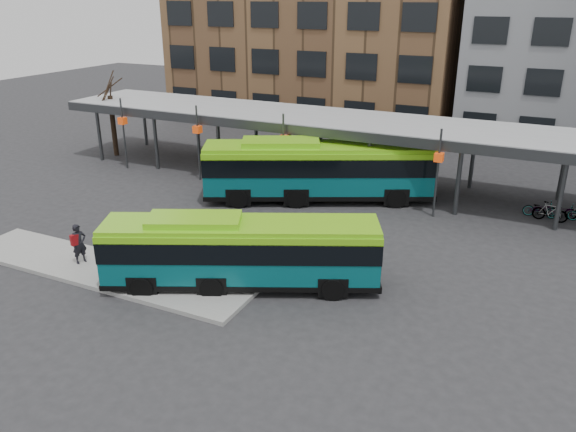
{
  "coord_description": "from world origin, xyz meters",
  "views": [
    {
      "loc": [
        11.09,
        -19.13,
        11.16
      ],
      "look_at": [
        0.87,
        2.23,
        1.8
      ],
      "focal_mm": 35.0,
      "sensor_mm": 36.0,
      "label": 1
    }
  ],
  "objects_px": {
    "tree": "(113,123)",
    "pedestrian": "(79,243)",
    "bus_rear": "(318,169)",
    "bus_front": "(240,250)"
  },
  "relations": [
    {
      "from": "tree",
      "to": "bus_front",
      "type": "xyz_separation_m",
      "value": [
        18.53,
        -13.5,
        -0.85
      ]
    },
    {
      "from": "bus_front",
      "to": "bus_rear",
      "type": "xyz_separation_m",
      "value": [
        -1.21,
        10.94,
        0.29
      ]
    },
    {
      "from": "tree",
      "to": "pedestrian",
      "type": "height_order",
      "value": "tree"
    },
    {
      "from": "bus_front",
      "to": "pedestrian",
      "type": "bearing_deg",
      "value": 166.96
    },
    {
      "from": "bus_rear",
      "to": "pedestrian",
      "type": "distance_m",
      "value": 13.85
    },
    {
      "from": "bus_front",
      "to": "bus_rear",
      "type": "relative_size",
      "value": 0.85
    },
    {
      "from": "bus_rear",
      "to": "bus_front",
      "type": "bearing_deg",
      "value": -109.44
    },
    {
      "from": "bus_front",
      "to": "pedestrian",
      "type": "height_order",
      "value": "bus_front"
    },
    {
      "from": "tree",
      "to": "bus_rear",
      "type": "distance_m",
      "value": 17.51
    },
    {
      "from": "bus_rear",
      "to": "tree",
      "type": "bearing_deg",
      "value": 145.85
    }
  ]
}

